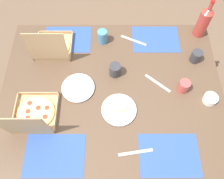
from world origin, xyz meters
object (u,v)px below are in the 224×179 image
(plate_near_right, at_px, (119,109))
(condiment_bowl, at_px, (210,99))
(cup_red, at_px, (103,37))
(plate_far_right, at_px, (78,88))
(pizza_box_corner_left, at_px, (53,47))
(soda_bottle, at_px, (204,21))
(pizza_box_edge_far, at_px, (34,115))
(cup_clear_left, at_px, (196,56))
(cup_dark, at_px, (115,70))
(cup_clear_right, at_px, (184,86))

(plate_near_right, height_order, condiment_bowl, condiment_bowl)
(cup_red, bearing_deg, plate_near_right, 101.46)
(plate_far_right, xyz_separation_m, plate_near_right, (-0.28, 0.16, 0.00))
(pizza_box_corner_left, bearing_deg, soda_bottle, -171.61)
(soda_bottle, bearing_deg, pizza_box_edge_far, 31.18)
(cup_red, relative_size, condiment_bowl, 1.16)
(plate_far_right, bearing_deg, soda_bottle, -151.62)
(plate_near_right, relative_size, soda_bottle, 0.71)
(cup_clear_left, bearing_deg, soda_bottle, -106.15)
(plate_near_right, distance_m, cup_dark, 0.29)
(pizza_box_corner_left, height_order, cup_red, pizza_box_corner_left)
(condiment_bowl, bearing_deg, soda_bottle, -92.94)
(cup_clear_left, height_order, cup_red, cup_red)
(plate_far_right, height_order, plate_near_right, plate_near_right)
(plate_far_right, height_order, condiment_bowl, condiment_bowl)
(cup_clear_right, relative_size, condiment_bowl, 0.97)
(plate_far_right, distance_m, condiment_bowl, 0.89)
(cup_dark, distance_m, condiment_bowl, 0.67)
(pizza_box_edge_far, xyz_separation_m, soda_bottle, (-1.18, -0.71, 0.08))
(plate_near_right, bearing_deg, cup_red, -78.54)
(cup_clear_right, distance_m, cup_red, 0.70)
(cup_clear_right, bearing_deg, condiment_bowl, 152.75)
(cup_clear_right, distance_m, cup_dark, 0.48)
(cup_clear_right, bearing_deg, soda_bottle, -111.71)
(pizza_box_corner_left, bearing_deg, cup_clear_right, 159.97)
(plate_far_right, bearing_deg, condiment_bowl, 174.00)
(cup_clear_right, bearing_deg, pizza_box_edge_far, 12.19)
(pizza_box_edge_far, relative_size, plate_far_right, 1.37)
(plate_near_right, xyz_separation_m, cup_clear_right, (-0.44, -0.16, 0.04))
(cup_clear_left, height_order, cup_dark, cup_dark)
(soda_bottle, distance_m, cup_red, 0.76)
(plate_far_right, relative_size, cup_clear_right, 2.50)
(plate_near_right, bearing_deg, plate_far_right, -30.06)
(soda_bottle, distance_m, cup_clear_right, 0.55)
(pizza_box_edge_far, distance_m, cup_clear_right, 1.00)
(plate_near_right, height_order, cup_dark, cup_dark)
(cup_clear_right, height_order, cup_red, cup_red)
(pizza_box_corner_left, relative_size, cup_clear_right, 3.36)
(cup_dark, bearing_deg, condiment_bowl, 161.29)
(plate_near_right, distance_m, cup_red, 0.59)
(cup_clear_left, distance_m, condiment_bowl, 0.34)
(cup_clear_right, bearing_deg, pizza_box_corner_left, -20.03)
(pizza_box_corner_left, xyz_separation_m, cup_clear_left, (-1.05, 0.09, -0.00))
(plate_far_right, height_order, cup_dark, cup_dark)
(pizza_box_corner_left, bearing_deg, pizza_box_edge_far, 84.11)
(pizza_box_corner_left, xyz_separation_m, plate_near_right, (-0.48, 0.49, -0.04))
(soda_bottle, relative_size, cup_clear_left, 3.55)
(plate_near_right, relative_size, cup_red, 2.12)
(cup_clear_right, bearing_deg, cup_clear_left, -117.06)
(cup_red, xyz_separation_m, condiment_bowl, (-0.72, 0.51, -0.03))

